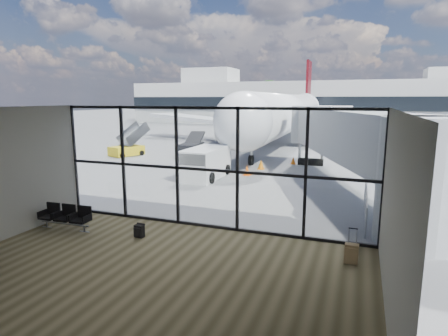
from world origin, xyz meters
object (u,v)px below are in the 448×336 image
Objects in this scene: service_van at (205,163)px; backpack at (139,231)px; belt_loader at (191,149)px; airliner at (288,114)px; seating_row at (67,216)px; mobile_stairs at (127,149)px; suitcase at (351,254)px.

backpack is at bearing -80.39° from service_van.
airliner is at bearing 57.17° from belt_loader.
seating_row is 0.48× the size of service_van.
mobile_stairs reaches higher than service_van.
service_van is (-1.79, 10.02, 0.71)m from backpack.
seating_row is 0.05× the size of airliner.
airliner is 9.62× the size of service_van.
seating_row is 4.18× the size of backpack.
service_van is (-1.12, -20.95, -2.26)m from airliner.
seating_row is 31.32m from airliner.
backpack is 20.01m from mobile_stairs.
backpack is at bearing -174.86° from suitcase.
suitcase is 0.24× the size of belt_loader.
belt_loader is (-5.64, -13.24, -2.55)m from airliner.
seating_row is 0.58× the size of mobile_stairs.
belt_loader is (-3.30, 17.88, 0.15)m from seating_row.
service_van reaches higher than seating_row.
backpack is at bearing 0.13° from seating_row.
service_van is 1.20× the size of mobile_stairs.
service_van is at bearing -94.12° from airliner.
mobile_stairs is at bearing -174.43° from belt_loader.
mobile_stairs is (-11.64, 16.27, 0.31)m from backpack.
seating_row is 10.25m from service_van.
belt_loader is 1.24× the size of mobile_stairs.
seating_row is 18.18m from belt_loader.
seating_row is at bearing -41.56° from mobile_stairs.
suitcase is 13.11m from service_van.
backpack is 0.01× the size of airliner.
suitcase is at bearing -48.41° from service_van.
backpack is 10.20m from service_van.
backpack is 0.14× the size of mobile_stairs.
seating_row is at bearing -171.69° from backpack.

